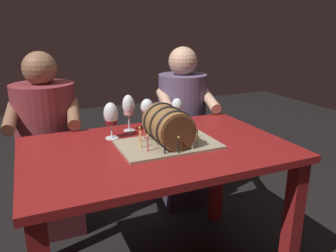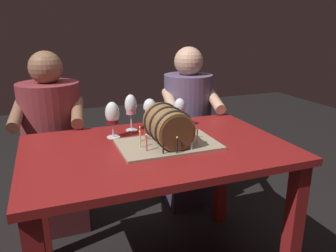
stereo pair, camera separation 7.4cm
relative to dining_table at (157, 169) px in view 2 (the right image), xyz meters
The scene contains 8 objects.
dining_table is the anchor object (origin of this frame).
barrel_cake 0.22m from the dining_table, 14.26° to the right, with size 0.48×0.31×0.20m.
wine_glass_amber 0.42m from the dining_table, 48.69° to the left, with size 0.07×0.07×0.17m.
wine_glass_rose 0.39m from the dining_table, 100.59° to the left, with size 0.07×0.07×0.20m.
wine_glass_white 0.40m from the dining_table, 78.23° to the left, with size 0.07×0.07×0.17m.
wine_glass_red 0.36m from the dining_table, 130.89° to the left, with size 0.07×0.07×0.19m.
person_seated_left 0.83m from the dining_table, 124.64° to the left, with size 0.45×0.52×1.18m.
person_seated_right 0.83m from the dining_table, 55.40° to the left, with size 0.44×0.52×1.19m.
Camera 2 is at (-0.48, -1.43, 1.33)m, focal length 35.07 mm.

